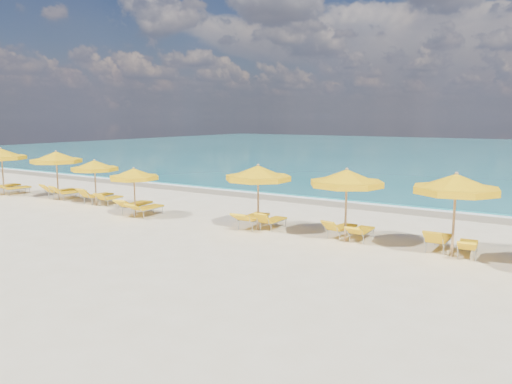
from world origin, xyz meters
The scene contains 26 objects.
ground_plane centered at (0.00, 0.00, 0.00)m, with size 120.00×120.00×0.00m, color beige.
ocean centered at (0.00, 48.00, 0.00)m, with size 120.00×80.00×0.30m, color #146D74.
wet_sand_band centered at (0.00, 7.40, 0.00)m, with size 120.00×2.60×0.01m, color tan.
foam_line centered at (0.00, 8.20, 0.00)m, with size 120.00×1.20×0.03m, color white.
whitecap_near centered at (-6.00, 17.00, 0.00)m, with size 14.00×0.36×0.05m, color white.
umbrella_0 centered at (-15.46, -0.12, 2.22)m, with size 2.82×2.82×2.60m.
umbrella_1 centered at (-11.40, 0.39, 2.18)m, with size 2.73×2.73×2.56m.
umbrella_2 centered at (-8.46, 0.36, 1.92)m, with size 2.40×2.40×2.25m.
umbrella_3 centered at (-4.87, -0.55, 1.82)m, with size 2.59×2.59×2.14m.
umbrella_4 centered at (0.98, 0.11, 2.15)m, with size 3.28×3.28×2.52m.
umbrella_5 centered at (4.45, 0.23, 2.18)m, with size 2.88×2.88×2.56m.
umbrella_6 centered at (7.95, 0.24, 2.24)m, with size 3.04×3.04×2.62m.
lounger_0_left centered at (-15.98, 0.21, 0.24)m, with size 0.70×2.06×0.78m.
lounger_0_right centered at (-15.02, 0.34, 0.21)m, with size 0.77×1.84×0.71m.
lounger_1_left centered at (-11.88, 0.92, 0.23)m, with size 0.90×1.92×0.84m.
lounger_1_right centered at (-11.03, 0.87, 0.22)m, with size 0.84×1.87×0.82m.
lounger_2_left centered at (-8.92, 0.84, 0.24)m, with size 0.65×1.86×0.88m.
lounger_2_right centered at (-8.03, 0.88, 0.20)m, with size 0.75×1.65×0.70m.
lounger_3_left centered at (-5.32, -0.04, 0.24)m, with size 0.96×2.11×0.81m.
lounger_3_right centered at (-4.48, -0.18, 0.22)m, with size 0.65×1.85×0.70m.
lounger_4_left centered at (0.59, 0.37, 0.24)m, with size 0.80×2.09×0.77m.
lounger_4_right centered at (1.34, 0.58, 0.20)m, with size 0.58×1.59×0.77m.
lounger_5_left centered at (4.08, 0.78, 0.20)m, with size 0.80×1.71×0.75m.
lounger_5_right centered at (4.85, 0.74, 0.20)m, with size 0.59×1.68×0.66m.
lounger_6_left centered at (7.43, 0.82, 0.22)m, with size 0.62×1.78×0.83m.
lounger_6_right centered at (8.34, 0.59, 0.20)m, with size 0.73×1.73×0.68m.
Camera 1 is at (10.87, -15.52, 4.25)m, focal length 35.00 mm.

